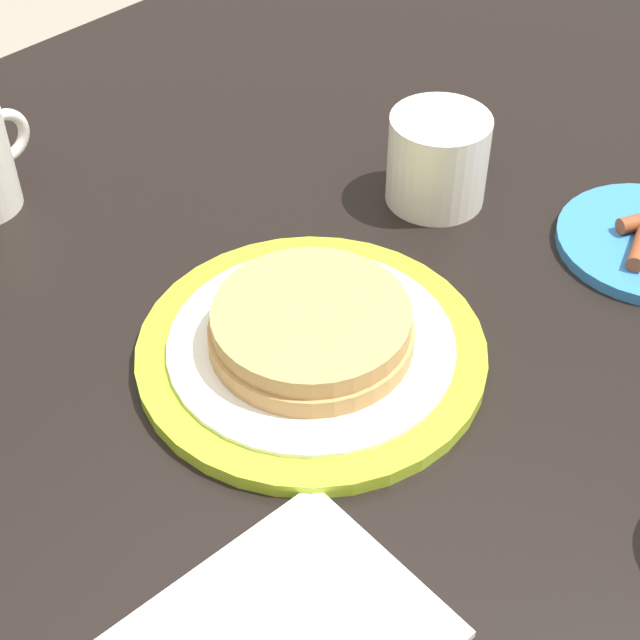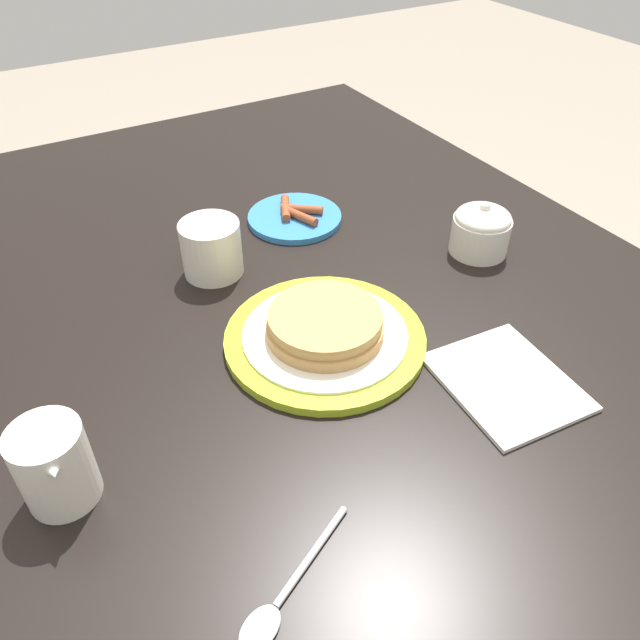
# 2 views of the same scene
# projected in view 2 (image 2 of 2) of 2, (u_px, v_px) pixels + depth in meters

# --- Properties ---
(ground_plane) EXTENTS (8.00, 8.00, 0.00)m
(ground_plane) POSITION_uv_depth(u_px,v_px,m) (311.00, 611.00, 1.30)
(ground_plane) COLOR gray
(dining_table) EXTENTS (1.56, 1.09, 0.77)m
(dining_table) POSITION_uv_depth(u_px,v_px,m) (306.00, 385.00, 0.88)
(dining_table) COLOR black
(dining_table) RESTS_ON ground_plane
(pancake_plate) EXTENTS (0.26, 0.26, 0.05)m
(pancake_plate) POSITION_uv_depth(u_px,v_px,m) (325.00, 332.00, 0.79)
(pancake_plate) COLOR #AAC628
(pancake_plate) RESTS_ON dining_table
(side_plate_bacon) EXTENTS (0.15, 0.15, 0.02)m
(side_plate_bacon) POSITION_uv_depth(u_px,v_px,m) (295.00, 217.00, 1.03)
(side_plate_bacon) COLOR #337AC6
(side_plate_bacon) RESTS_ON dining_table
(coffee_mug) EXTENTS (0.12, 0.09, 0.08)m
(coffee_mug) POSITION_uv_depth(u_px,v_px,m) (211.00, 247.00, 0.90)
(coffee_mug) COLOR silver
(coffee_mug) RESTS_ON dining_table
(creamer_pitcher) EXTENTS (0.11, 0.07, 0.10)m
(creamer_pitcher) POSITION_uv_depth(u_px,v_px,m) (54.00, 464.00, 0.59)
(creamer_pitcher) COLOR silver
(creamer_pitcher) RESTS_ON dining_table
(sugar_bowl) EXTENTS (0.09, 0.09, 0.08)m
(sugar_bowl) POSITION_uv_depth(u_px,v_px,m) (481.00, 229.00, 0.94)
(sugar_bowl) COLOR silver
(sugar_bowl) RESTS_ON dining_table
(napkin) EXTENTS (0.18, 0.15, 0.01)m
(napkin) POSITION_uv_depth(u_px,v_px,m) (506.00, 382.00, 0.74)
(napkin) COLOR silver
(napkin) RESTS_ON dining_table
(spoon) EXTENTS (0.09, 0.15, 0.01)m
(spoon) POSITION_uv_depth(u_px,v_px,m) (279.00, 601.00, 0.53)
(spoon) COLOR silver
(spoon) RESTS_ON dining_table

